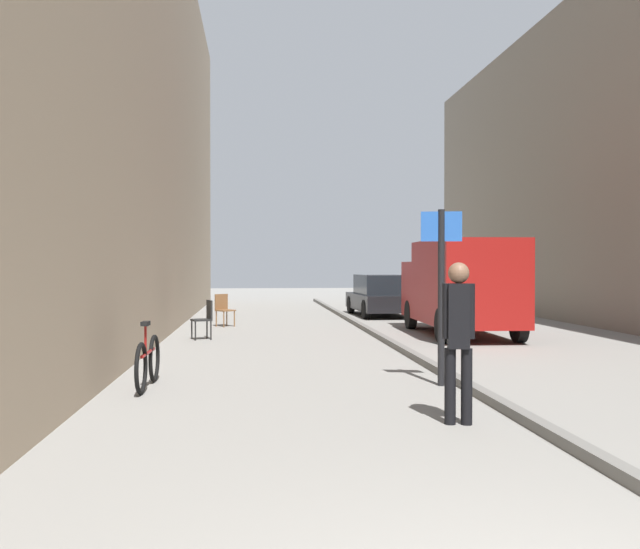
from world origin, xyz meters
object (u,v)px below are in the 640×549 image
object	(u,v)px
street_sign_post	(441,281)
cafe_chair_near_window	(205,317)
cafe_chair_by_doorway	(224,308)
parked_car	(381,296)
delivery_van	(460,285)
pedestrian_main_foreground	(459,331)
bicycle_leaning	(148,362)

from	to	relation	value
street_sign_post	cafe_chair_near_window	size ratio (longest dim) A/B	2.77
cafe_chair_by_doorway	parked_car	bearing A→B (deg)	177.36
delivery_van	parked_car	world-z (taller)	delivery_van
pedestrian_main_foreground	street_sign_post	size ratio (longest dim) A/B	0.70
parked_car	street_sign_post	world-z (taller)	street_sign_post
pedestrian_main_foreground	cafe_chair_by_doorway	world-z (taller)	pedestrian_main_foreground
parked_car	cafe_chair_by_doorway	distance (m)	6.56
parked_car	cafe_chair_near_window	size ratio (longest dim) A/B	4.53
bicycle_leaning	cafe_chair_near_window	distance (m)	6.66
pedestrian_main_foreground	delivery_van	bearing A→B (deg)	-95.38
pedestrian_main_foreground	cafe_chair_near_window	size ratio (longest dim) A/B	1.92
cafe_chair_near_window	cafe_chair_by_doorway	size ratio (longest dim) A/B	1.00
street_sign_post	cafe_chair_near_window	xyz separation A→B (m)	(-3.93, 6.85, -1.00)
pedestrian_main_foreground	street_sign_post	distance (m)	2.57
pedestrian_main_foreground	cafe_chair_near_window	xyz separation A→B (m)	(-3.45, 9.33, -0.50)
parked_car	bicycle_leaning	xyz separation A→B (m)	(-5.99, -14.01, -0.33)
pedestrian_main_foreground	delivery_van	distance (m)	10.15
parked_car	street_sign_post	size ratio (longest dim) A/B	1.64
pedestrian_main_foreground	street_sign_post	bearing A→B (deg)	-89.45
pedestrian_main_foreground	cafe_chair_by_doorway	size ratio (longest dim) A/B	1.92
street_sign_post	cafe_chair_near_window	bearing A→B (deg)	-49.58
bicycle_leaning	street_sign_post	bearing A→B (deg)	-1.14
bicycle_leaning	cafe_chair_by_doorway	distance (m)	10.23
pedestrian_main_foreground	bicycle_leaning	bearing A→B (deg)	-23.76
bicycle_leaning	cafe_chair_near_window	xyz separation A→B (m)	(0.35, 6.64, 0.17)
delivery_van	bicycle_leaning	world-z (taller)	delivery_van
delivery_van	cafe_chair_near_window	distance (m)	6.45
delivery_van	cafe_chair_near_window	world-z (taller)	delivery_van
cafe_chair_near_window	bicycle_leaning	bearing A→B (deg)	158.87
cafe_chair_near_window	cafe_chair_by_doorway	bearing A→B (deg)	-22.74
delivery_van	bicycle_leaning	distance (m)	9.78
bicycle_leaning	cafe_chair_near_window	world-z (taller)	bicycle_leaning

